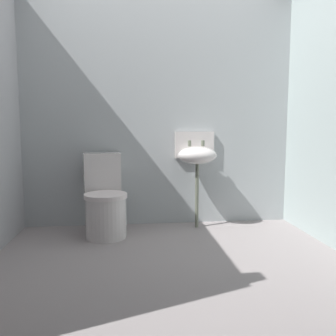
{
  "coord_description": "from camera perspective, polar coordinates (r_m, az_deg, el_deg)",
  "views": [
    {
      "loc": [
        -0.31,
        -2.52,
        1.02
      ],
      "look_at": [
        0.0,
        0.28,
        0.7
      ],
      "focal_mm": 37.04,
      "sensor_mm": 36.0,
      "label": 1
    }
  ],
  "objects": [
    {
      "name": "ground_plane",
      "position": [
        2.76,
        0.67,
        -16.17
      ],
      "size": [
        3.21,
        2.66,
        0.08
      ],
      "primitive_type": "cube",
      "color": "gray"
    },
    {
      "name": "toilet_near_wall",
      "position": [
        3.39,
        -10.36,
        -5.54
      ],
      "size": [
        0.48,
        0.65,
        0.78
      ],
      "rotation": [
        0.0,
        0.0,
        3.32
      ],
      "color": "silver",
      "rests_on": "ground"
    },
    {
      "name": "wall_back",
      "position": [
        3.72,
        -1.54,
        9.31
      ],
      "size": [
        3.21,
        0.1,
        2.41
      ],
      "primitive_type": "cube",
      "color": "#AAB0B2",
      "rests_on": "ground"
    },
    {
      "name": "sink",
      "position": [
        3.57,
        4.75,
        2.19
      ],
      "size": [
        0.42,
        0.35,
        0.99
      ],
      "color": "#656A59",
      "rests_on": "ground"
    }
  ]
}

